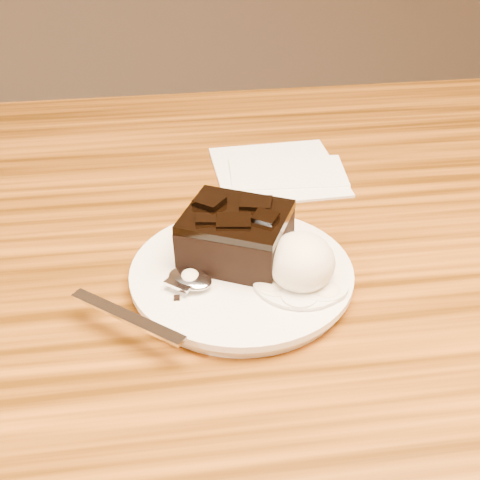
{
  "coord_description": "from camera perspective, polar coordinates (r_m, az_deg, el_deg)",
  "views": [
    {
      "loc": [
        -0.1,
        -0.5,
        1.1
      ],
      "look_at": [
        -0.04,
        -0.04,
        0.79
      ],
      "focal_mm": 48.17,
      "sensor_mm": 36.0,
      "label": 1
    }
  ],
  "objects": [
    {
      "name": "crumb_a",
      "position": [
        0.54,
        5.76,
        -4.1
      ],
      "size": [
        0.01,
        0.01,
        0.0
      ],
      "primitive_type": "cube",
      "rotation": [
        0.0,
        0.0,
        0.92
      ],
      "color": "black",
      "rests_on": "plate"
    },
    {
      "name": "plate",
      "position": [
        0.56,
        0.14,
        -3.27
      ],
      "size": [
        0.19,
        0.19,
        0.02
      ],
      "primitive_type": "cylinder",
      "color": "white",
      "rests_on": "dining_table"
    },
    {
      "name": "brownie",
      "position": [
        0.56,
        -0.34,
        0.14
      ],
      "size": [
        0.11,
        0.1,
        0.04
      ],
      "primitive_type": "cube",
      "rotation": [
        0.0,
        0.0,
        -0.45
      ],
      "color": "black",
      "rests_on": "plate"
    },
    {
      "name": "crumb_b",
      "position": [
        0.53,
        -5.62,
        -5.13
      ],
      "size": [
        0.01,
        0.01,
        0.0
      ],
      "primitive_type": "cube",
      "rotation": [
        0.0,
        0.0,
        1.51
      ],
      "color": "black",
      "rests_on": "plate"
    },
    {
      "name": "ice_cream_scoop",
      "position": [
        0.54,
        5.43,
        -1.95
      ],
      "size": [
        0.06,
        0.06,
        0.05
      ],
      "primitive_type": "ellipsoid",
      "color": "#F2E6CB",
      "rests_on": "plate"
    },
    {
      "name": "melt_puddle",
      "position": [
        0.55,
        5.33,
        -3.49
      ],
      "size": [
        0.08,
        0.08,
        0.0
      ],
      "primitive_type": "cylinder",
      "color": "silver",
      "rests_on": "plate"
    },
    {
      "name": "napkin",
      "position": [
        0.74,
        3.33,
        6.18
      ],
      "size": [
        0.15,
        0.15,
        0.01
      ],
      "primitive_type": "cube",
      "rotation": [
        0.0,
        0.0,
        0.04
      ],
      "color": "white",
      "rests_on": "dining_table"
    },
    {
      "name": "spoon",
      "position": [
        0.54,
        -4.43,
        -3.57
      ],
      "size": [
        0.14,
        0.13,
        0.01
      ],
      "primitive_type": null,
      "rotation": [
        0.0,
        0.0,
        0.87
      ],
      "color": "silver",
      "rests_on": "plate"
    }
  ]
}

